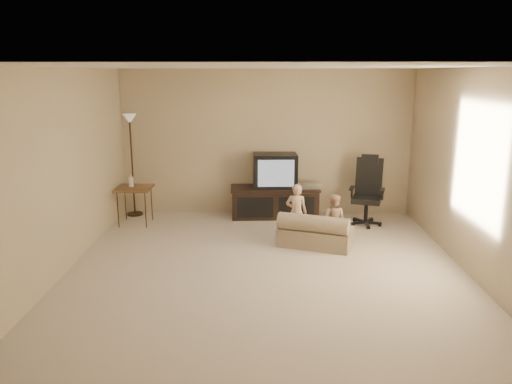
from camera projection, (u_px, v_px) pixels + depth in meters
floor at (266, 272)px, 6.25m from camera, size 5.50×5.50×0.00m
room_shell at (267, 152)px, 5.89m from camera, size 5.50×5.50×5.50m
tv_stand at (275, 191)px, 8.56m from camera, size 1.56×0.64×1.10m
office_chair at (367, 200)px, 8.15m from camera, size 0.66×0.68×1.13m
side_table at (134, 188)px, 8.12m from camera, size 0.56×0.56×0.83m
floor_lamp at (131, 142)px, 8.46m from camera, size 0.27×0.27×1.76m
child_sofa at (315, 233)px, 7.13m from camera, size 1.15×0.88×0.50m
toddler_left at (296, 213)px, 7.32m from camera, size 0.35×0.28×0.86m
toddler_right at (333, 219)px, 7.21m from camera, size 0.41×0.32×0.74m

